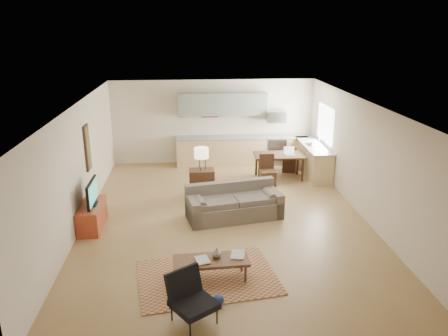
{
  "coord_description": "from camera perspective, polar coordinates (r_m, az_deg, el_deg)",
  "views": [
    {
      "loc": [
        -0.8,
        -9.36,
        4.34
      ],
      "look_at": [
        0.0,
        0.3,
        1.15
      ],
      "focal_mm": 35.0,
      "sensor_mm": 36.0,
      "label": 1
    }
  ],
  "objects": [
    {
      "name": "room",
      "position": [
        9.85,
        0.14,
        0.56
      ],
      "size": [
        9.0,
        9.0,
        9.0
      ],
      "color": "olive",
      "rests_on": "ground"
    },
    {
      "name": "kitchen_counter_back",
      "position": [
        14.18,
        2.33,
        2.33
      ],
      "size": [
        4.26,
        0.64,
        0.92
      ],
      "primitive_type": null,
      "color": "tan",
      "rests_on": "ground"
    },
    {
      "name": "kitchen_counter_right",
      "position": [
        13.48,
        11.55,
        1.11
      ],
      "size": [
        0.64,
        2.26,
        0.92
      ],
      "primitive_type": null,
      "color": "tan",
      "rests_on": "ground"
    },
    {
      "name": "kitchen_range",
      "position": [
        14.36,
        6.7,
        2.38
      ],
      "size": [
        0.62,
        0.62,
        0.9
      ],
      "primitive_type": "cube",
      "color": "#A5A8AD",
      "rests_on": "ground"
    },
    {
      "name": "kitchen_microwave",
      "position": [
        14.12,
        6.84,
        6.7
      ],
      "size": [
        0.62,
        0.4,
        0.35
      ],
      "primitive_type": "cube",
      "color": "#A5A8AD",
      "rests_on": "room"
    },
    {
      "name": "upper_cabinets",
      "position": [
        13.94,
        -0.14,
        8.35
      ],
      "size": [
        2.8,
        0.34,
        0.7
      ],
      "primitive_type": "cube",
      "color": "gray",
      "rests_on": "room"
    },
    {
      "name": "window_right",
      "position": [
        13.29,
        13.09,
        5.63
      ],
      "size": [
        0.02,
        1.4,
        1.05
      ],
      "primitive_type": "cube",
      "color": "white",
      "rests_on": "room"
    },
    {
      "name": "wall_art_left",
      "position": [
        10.9,
        -17.36,
        2.55
      ],
      "size": [
        0.06,
        0.42,
        1.1
      ],
      "primitive_type": null,
      "color": "brown",
      "rests_on": "room"
    },
    {
      "name": "triptych",
      "position": [
        14.08,
        -1.82,
        7.61
      ],
      "size": [
        1.7,
        0.04,
        0.5
      ],
      "primitive_type": null,
      "color": "beige",
      "rests_on": "room"
    },
    {
      "name": "rug",
      "position": [
        8.11,
        -2.18,
        -14.06
      ],
      "size": [
        2.67,
        2.04,
        0.02
      ],
      "primitive_type": "cube",
      "rotation": [
        0.0,
        0.0,
        0.15
      ],
      "color": "brown",
      "rests_on": "floor"
    },
    {
      "name": "sofa",
      "position": [
        10.23,
        1.35,
        -4.45
      ],
      "size": [
        2.43,
        1.42,
        0.79
      ],
      "primitive_type": null,
      "rotation": [
        0.0,
        0.0,
        0.2
      ],
      "color": "#5F5649",
      "rests_on": "floor"
    },
    {
      "name": "coffee_table",
      "position": [
        7.97,
        -1.7,
        -13.06
      ],
      "size": [
        1.37,
        0.6,
        0.41
      ],
      "primitive_type": null,
      "rotation": [
        0.0,
        0.0,
        0.05
      ],
      "color": "#51311E",
      "rests_on": "floor"
    },
    {
      "name": "book_a",
      "position": [
        7.79,
        -3.67,
        -12.05
      ],
      "size": [
        0.36,
        0.41,
        0.03
      ],
      "primitive_type": "imported",
      "rotation": [
        0.0,
        0.0,
        0.23
      ],
      "color": "#9D2638",
      "rests_on": "coffee_table"
    },
    {
      "name": "book_b",
      "position": [
        7.99,
        0.92,
        -11.2
      ],
      "size": [
        0.37,
        0.43,
        0.03
      ],
      "primitive_type": "imported",
      "rotation": [
        0.0,
        0.0,
        -0.19
      ],
      "color": "navy",
      "rests_on": "coffee_table"
    },
    {
      "name": "vase",
      "position": [
        7.88,
        -0.98,
        -11.03
      ],
      "size": [
        0.2,
        0.2,
        0.18
      ],
      "primitive_type": "imported",
      "rotation": [
        0.0,
        0.0,
        -0.08
      ],
      "color": "black",
      "rests_on": "coffee_table"
    },
    {
      "name": "armchair",
      "position": [
        6.88,
        -3.96,
        -16.81
      ],
      "size": [
        0.96,
        0.96,
        0.79
      ],
      "primitive_type": null,
      "rotation": [
        0.0,
        0.0,
        0.6
      ],
      "color": "black",
      "rests_on": "floor"
    },
    {
      "name": "tv_credenza",
      "position": [
        10.24,
        -16.84,
        -6.0
      ],
      "size": [
        0.46,
        1.19,
        0.55
      ],
      "primitive_type": null,
      "color": "maroon",
      "rests_on": "floor"
    },
    {
      "name": "tv",
      "position": [
        10.02,
        -16.87,
        -3.13
      ],
      "size": [
        0.09,
        0.92,
        0.55
      ],
      "primitive_type": null,
      "color": "black",
      "rests_on": "tv_credenza"
    },
    {
      "name": "console_table",
      "position": [
        11.45,
        -2.91,
        -2.03
      ],
      "size": [
        0.66,
        0.44,
        0.76
      ],
      "primitive_type": null,
      "rotation": [
        0.0,
        0.0,
        0.01
      ],
      "color": "#341F13",
      "rests_on": "floor"
    },
    {
      "name": "table_lamp",
      "position": [
        11.23,
        -2.96,
        1.24
      ],
      "size": [
        0.41,
        0.41,
        0.61
      ],
      "primitive_type": null,
      "rotation": [
        0.0,
        0.0,
        0.11
      ],
      "color": "beige",
      "rests_on": "console_table"
    },
    {
      "name": "dining_table",
      "position": [
        12.96,
        7.18,
        0.22
      ],
      "size": [
        1.47,
        0.86,
        0.74
      ],
      "primitive_type": null,
      "rotation": [
        0.0,
        0.0,
        -0.02
      ],
      "color": "#341F13",
      "rests_on": "floor"
    },
    {
      "name": "dining_chair_near",
      "position": [
        12.27,
        5.73,
        -0.37
      ],
      "size": [
        0.44,
        0.46,
        0.9
      ],
      "primitive_type": null,
      "rotation": [
        0.0,
        0.0,
        0.02
      ],
      "color": "#341F13",
      "rests_on": "floor"
    },
    {
      "name": "dining_chair_far",
      "position": [
        13.61,
        8.51,
        1.29
      ],
      "size": [
        0.47,
        0.49,
        0.84
      ],
      "primitive_type": null,
      "rotation": [
        0.0,
        0.0,
        2.95
      ],
      "color": "#341F13",
      "rests_on": "floor"
    },
    {
      "name": "laptop",
      "position": [
        12.79,
        8.63,
        2.19
      ],
      "size": [
        0.33,
        0.26,
        0.23
      ],
      "primitive_type": null,
      "rotation": [
        0.0,
        0.0,
        0.08
      ],
      "color": "#A5A8AD",
      "rests_on": "dining_table"
    },
    {
      "name": "soap_bottle",
      "position": [
        13.13,
        11.5,
        3.18
      ],
      "size": [
        0.12,
        0.12,
        0.19
      ],
      "primitive_type": "imported",
      "rotation": [
        0.0,
        0.0,
        0.17
      ],
      "color": "beige",
      "rests_on": "kitchen_counter_right"
    }
  ]
}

